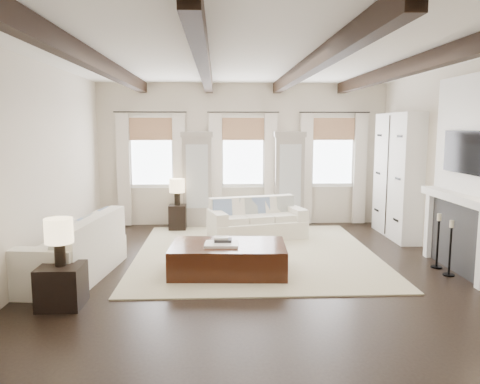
{
  "coord_description": "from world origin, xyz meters",
  "views": [
    {
      "loc": [
        -0.57,
        -6.87,
        2.22
      ],
      "look_at": [
        -0.2,
        0.82,
        1.15
      ],
      "focal_mm": 35.0,
      "sensor_mm": 36.0,
      "label": 1
    }
  ],
  "objects_px": {
    "ottoman": "(228,259)",
    "side_table_front": "(62,286)",
    "sofa_back": "(256,222)",
    "side_table_back": "(178,217)",
    "sofa_left": "(76,252)"
  },
  "relations": [
    {
      "from": "ottoman",
      "to": "side_table_front",
      "type": "bearing_deg",
      "value": -146.24
    },
    {
      "from": "sofa_back",
      "to": "ottoman",
      "type": "relative_size",
      "value": 1.18
    },
    {
      "from": "sofa_back",
      "to": "ottoman",
      "type": "xyz_separation_m",
      "value": [
        -0.61,
        -2.3,
        -0.1
      ]
    },
    {
      "from": "side_table_front",
      "to": "sofa_back",
      "type": "bearing_deg",
      "value": 52.52
    },
    {
      "from": "side_table_front",
      "to": "side_table_back",
      "type": "distance_m",
      "value": 4.47
    },
    {
      "from": "sofa_left",
      "to": "side_table_front",
      "type": "xyz_separation_m",
      "value": [
        0.16,
        -1.17,
        -0.11
      ]
    },
    {
      "from": "sofa_back",
      "to": "side_table_back",
      "type": "height_order",
      "value": "sofa_back"
    },
    {
      "from": "ottoman",
      "to": "side_table_front",
      "type": "xyz_separation_m",
      "value": [
        -2.1,
        -1.24,
        0.04
      ]
    },
    {
      "from": "sofa_back",
      "to": "ottoman",
      "type": "distance_m",
      "value": 2.38
    },
    {
      "from": "ottoman",
      "to": "side_table_back",
      "type": "xyz_separation_m",
      "value": [
        -1.03,
        3.1,
        0.05
      ]
    },
    {
      "from": "side_table_back",
      "to": "ottoman",
      "type": "bearing_deg",
      "value": -71.61
    },
    {
      "from": "sofa_left",
      "to": "side_table_front",
      "type": "height_order",
      "value": "sofa_left"
    },
    {
      "from": "ottoman",
      "to": "side_table_back",
      "type": "bearing_deg",
      "value": 111.62
    },
    {
      "from": "sofa_left",
      "to": "side_table_front",
      "type": "bearing_deg",
      "value": -82.19
    },
    {
      "from": "sofa_back",
      "to": "side_table_back",
      "type": "xyz_separation_m",
      "value": [
        -1.65,
        0.8,
        -0.06
      ]
    }
  ]
}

